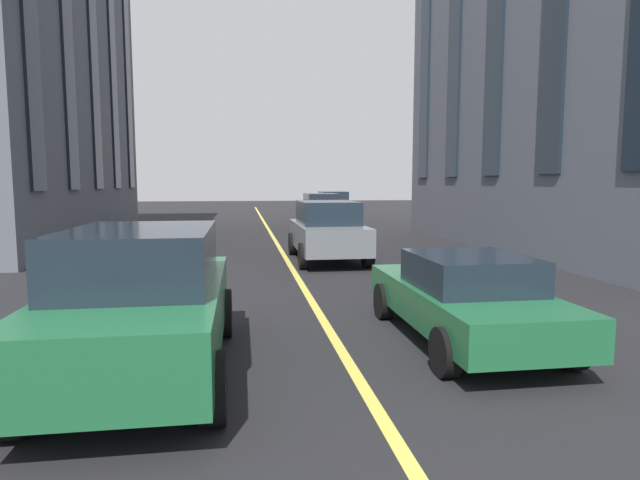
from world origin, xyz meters
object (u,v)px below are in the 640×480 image
car_grey_parked_a (327,230)px  car_green_parked_b (143,300)px  car_green_far (465,296)px  car_red_trailing (321,210)px  car_silver_near (333,205)px

car_grey_parked_a → car_green_parked_b: bearing=157.5°
car_green_far → car_green_parked_b: bearing=99.2°
car_green_far → car_green_parked_b: car_green_parked_b is taller
car_green_parked_b → car_red_trailing: bearing=-14.4°
car_silver_near → car_green_parked_b: size_ratio=1.00×
car_red_trailing → car_green_parked_b: (-22.07, 5.65, 0.00)m
car_green_far → car_green_parked_b: size_ratio=0.94×
car_red_trailing → car_green_parked_b: bearing=165.6°
car_red_trailing → car_grey_parked_a: (-12.60, 1.73, 0.00)m
car_green_far → car_silver_near: 28.53m
car_green_parked_b → car_silver_near: bearing=-14.6°
car_red_trailing → car_grey_parked_a: size_ratio=1.00×
car_green_far → car_silver_near: (28.38, -2.93, 0.27)m
car_grey_parked_a → car_silver_near: bearing=-10.5°
car_silver_near → car_grey_parked_a: 19.99m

